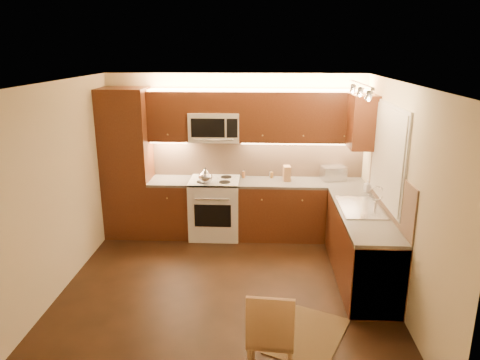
# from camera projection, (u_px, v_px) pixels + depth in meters

# --- Properties ---
(floor) EXTENTS (4.00, 4.00, 0.01)m
(floor) POSITION_uv_depth(u_px,v_px,m) (226.00, 289.00, 5.58)
(floor) COLOR black
(floor) RESTS_ON ground
(ceiling) EXTENTS (4.00, 4.00, 0.01)m
(ceiling) POSITION_uv_depth(u_px,v_px,m) (224.00, 83.00, 4.87)
(ceiling) COLOR beige
(ceiling) RESTS_ON ground
(wall_back) EXTENTS (4.00, 0.01, 2.50)m
(wall_back) POSITION_uv_depth(u_px,v_px,m) (235.00, 154.00, 7.14)
(wall_back) COLOR beige
(wall_back) RESTS_ON ground
(wall_front) EXTENTS (4.00, 0.01, 2.50)m
(wall_front) POSITION_uv_depth(u_px,v_px,m) (202.00, 278.00, 3.31)
(wall_front) COLOR beige
(wall_front) RESTS_ON ground
(wall_left) EXTENTS (0.01, 4.00, 2.50)m
(wall_left) POSITION_uv_depth(u_px,v_px,m) (56.00, 191.00, 5.32)
(wall_left) COLOR beige
(wall_left) RESTS_ON ground
(wall_right) EXTENTS (0.01, 4.00, 2.50)m
(wall_right) POSITION_uv_depth(u_px,v_px,m) (400.00, 196.00, 5.13)
(wall_right) COLOR beige
(wall_right) RESTS_ON ground
(pantry) EXTENTS (0.70, 0.60, 2.30)m
(pantry) POSITION_uv_depth(u_px,v_px,m) (127.00, 164.00, 6.96)
(pantry) COLOR #421C0E
(pantry) RESTS_ON floor
(base_cab_back_left) EXTENTS (0.62, 0.60, 0.86)m
(base_cab_back_left) POSITION_uv_depth(u_px,v_px,m) (172.00, 208.00, 7.13)
(base_cab_back_left) COLOR #421C0E
(base_cab_back_left) RESTS_ON floor
(counter_back_left) EXTENTS (0.62, 0.60, 0.04)m
(counter_back_left) POSITION_uv_depth(u_px,v_px,m) (171.00, 181.00, 7.01)
(counter_back_left) COLOR #3A3835
(counter_back_left) RESTS_ON base_cab_back_left
(base_cab_back_right) EXTENTS (1.92, 0.60, 0.86)m
(base_cab_back_right) POSITION_uv_depth(u_px,v_px,m) (301.00, 210.00, 7.03)
(base_cab_back_right) COLOR #421C0E
(base_cab_back_right) RESTS_ON floor
(counter_back_right) EXTENTS (1.92, 0.60, 0.04)m
(counter_back_right) POSITION_uv_depth(u_px,v_px,m) (302.00, 183.00, 6.91)
(counter_back_right) COLOR #3A3835
(counter_back_right) RESTS_ON base_cab_back_right
(base_cab_right) EXTENTS (0.60, 2.00, 0.86)m
(base_cab_right) POSITION_uv_depth(u_px,v_px,m) (361.00, 247.00, 5.76)
(base_cab_right) COLOR #421C0E
(base_cab_right) RESTS_ON floor
(counter_right) EXTENTS (0.60, 2.00, 0.04)m
(counter_right) POSITION_uv_depth(u_px,v_px,m) (363.00, 214.00, 5.63)
(counter_right) COLOR #3A3835
(counter_right) RESTS_ON base_cab_right
(dishwasher) EXTENTS (0.58, 0.60, 0.84)m
(dishwasher) POSITION_uv_depth(u_px,v_px,m) (373.00, 273.00, 5.09)
(dishwasher) COLOR silver
(dishwasher) RESTS_ON floor
(backsplash_back) EXTENTS (3.30, 0.02, 0.60)m
(backsplash_back) POSITION_uv_depth(u_px,v_px,m) (257.00, 158.00, 7.13)
(backsplash_back) COLOR #A38064
(backsplash_back) RESTS_ON wall_back
(backsplash_right) EXTENTS (0.02, 2.00, 0.60)m
(backsplash_right) POSITION_uv_depth(u_px,v_px,m) (389.00, 190.00, 5.52)
(backsplash_right) COLOR #A38064
(backsplash_right) RESTS_ON wall_right
(upper_cab_back_left) EXTENTS (0.62, 0.35, 0.75)m
(upper_cab_back_left) POSITION_uv_depth(u_px,v_px,m) (169.00, 116.00, 6.84)
(upper_cab_back_left) COLOR #421C0E
(upper_cab_back_left) RESTS_ON wall_back
(upper_cab_back_right) EXTENTS (1.92, 0.35, 0.75)m
(upper_cab_back_right) POSITION_uv_depth(u_px,v_px,m) (304.00, 117.00, 6.75)
(upper_cab_back_right) COLOR #421C0E
(upper_cab_back_right) RESTS_ON wall_back
(upper_cab_bridge) EXTENTS (0.76, 0.35, 0.31)m
(upper_cab_bridge) POSITION_uv_depth(u_px,v_px,m) (214.00, 101.00, 6.75)
(upper_cab_bridge) COLOR #421C0E
(upper_cab_bridge) RESTS_ON wall_back
(upper_cab_right_corner) EXTENTS (0.35, 0.50, 0.75)m
(upper_cab_right_corner) POSITION_uv_depth(u_px,v_px,m) (363.00, 122.00, 6.30)
(upper_cab_right_corner) COLOR #421C0E
(upper_cab_right_corner) RESTS_ON wall_right
(stove) EXTENTS (0.76, 0.65, 0.92)m
(stove) POSITION_uv_depth(u_px,v_px,m) (215.00, 208.00, 7.07)
(stove) COLOR silver
(stove) RESTS_ON floor
(microwave) EXTENTS (0.76, 0.38, 0.44)m
(microwave) POSITION_uv_depth(u_px,v_px,m) (215.00, 126.00, 6.84)
(microwave) COLOR silver
(microwave) RESTS_ON wall_back
(window_frame) EXTENTS (0.03, 1.44, 1.24)m
(window_frame) POSITION_uv_depth(u_px,v_px,m) (389.00, 155.00, 5.56)
(window_frame) COLOR silver
(window_frame) RESTS_ON wall_right
(window_blinds) EXTENTS (0.02, 1.36, 1.16)m
(window_blinds) POSITION_uv_depth(u_px,v_px,m) (387.00, 155.00, 5.56)
(window_blinds) COLOR silver
(window_blinds) RESTS_ON wall_right
(sink) EXTENTS (0.52, 0.86, 0.15)m
(sink) POSITION_uv_depth(u_px,v_px,m) (361.00, 202.00, 5.75)
(sink) COLOR silver
(sink) RESTS_ON counter_right
(faucet) EXTENTS (0.20, 0.04, 0.30)m
(faucet) POSITION_uv_depth(u_px,v_px,m) (376.00, 197.00, 5.72)
(faucet) COLOR silver
(faucet) RESTS_ON counter_right
(track_light_bar) EXTENTS (0.04, 1.20, 0.03)m
(track_light_bar) POSITION_uv_depth(u_px,v_px,m) (361.00, 85.00, 5.19)
(track_light_bar) COLOR silver
(track_light_bar) RESTS_ON ceiling
(kettle) EXTENTS (0.22, 0.22, 0.24)m
(kettle) POSITION_uv_depth(u_px,v_px,m) (205.00, 175.00, 6.72)
(kettle) COLOR silver
(kettle) RESTS_ON stove
(toaster_oven) EXTENTS (0.40, 0.33, 0.21)m
(toaster_oven) POSITION_uv_depth(u_px,v_px,m) (333.00, 173.00, 6.98)
(toaster_oven) COLOR silver
(toaster_oven) RESTS_ON counter_back_right
(knife_block) EXTENTS (0.12, 0.18, 0.23)m
(knife_block) POSITION_uv_depth(u_px,v_px,m) (287.00, 173.00, 6.93)
(knife_block) COLOR #996C45
(knife_block) RESTS_ON counter_back_right
(spice_jar_a) EXTENTS (0.05, 0.05, 0.11)m
(spice_jar_a) POSITION_uv_depth(u_px,v_px,m) (244.00, 173.00, 7.16)
(spice_jar_a) COLOR silver
(spice_jar_a) RESTS_ON counter_back_right
(spice_jar_b) EXTENTS (0.05, 0.05, 0.10)m
(spice_jar_b) POSITION_uv_depth(u_px,v_px,m) (244.00, 175.00, 7.08)
(spice_jar_b) COLOR brown
(spice_jar_b) RESTS_ON counter_back_right
(spice_jar_c) EXTENTS (0.06, 0.06, 0.10)m
(spice_jar_c) POSITION_uv_depth(u_px,v_px,m) (270.00, 174.00, 7.14)
(spice_jar_c) COLOR silver
(spice_jar_c) RESTS_ON counter_back_right
(spice_jar_d) EXTENTS (0.06, 0.06, 0.10)m
(spice_jar_d) POSITION_uv_depth(u_px,v_px,m) (272.00, 175.00, 7.09)
(spice_jar_d) COLOR brown
(spice_jar_d) RESTS_ON counter_back_right
(soap_bottle) EXTENTS (0.10, 0.10, 0.17)m
(soap_bottle) POSITION_uv_depth(u_px,v_px,m) (367.00, 186.00, 6.42)
(soap_bottle) COLOR silver
(soap_bottle) RESTS_ON counter_right
(rug) EXTENTS (0.98, 1.14, 0.01)m
(rug) POSITION_uv_depth(u_px,v_px,m) (308.00, 336.00, 4.67)
(rug) COLOR black
(rug) RESTS_ON floor
(dining_chair) EXTENTS (0.43, 0.43, 0.91)m
(dining_chair) POSITION_uv_depth(u_px,v_px,m) (271.00, 333.00, 3.97)
(dining_chair) COLOR #996C45
(dining_chair) RESTS_ON floor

